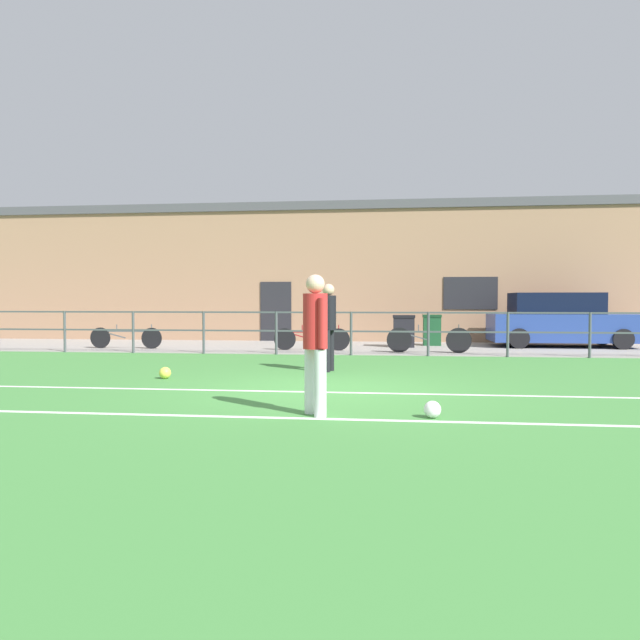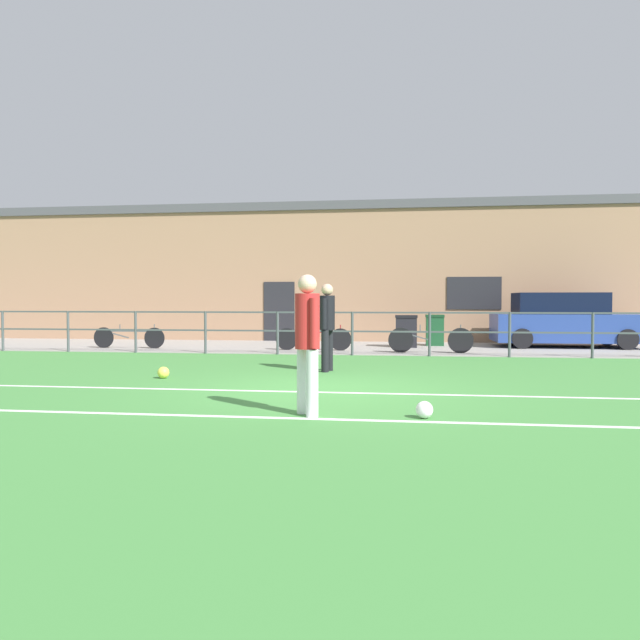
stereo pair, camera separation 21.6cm
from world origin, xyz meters
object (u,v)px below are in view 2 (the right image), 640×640
parked_car_red (564,321)px  trash_bin_1 (435,330)px  soccer_ball_spare (424,410)px  soccer_ball_match (163,373)px  bicycle_parked_0 (313,339)px  bicycle_parked_2 (430,340)px  trash_bin_0 (406,331)px  bicycle_parked_1 (129,337)px  player_goalkeeper (327,322)px  player_striker (307,336)px

parked_car_red → trash_bin_1: size_ratio=4.41×
soccer_ball_spare → trash_bin_1: (0.79, 11.67, 0.41)m
soccer_ball_match → bicycle_parked_0: size_ratio=0.10×
parked_car_red → bicycle_parked_0: size_ratio=1.97×
bicycle_parked_2 → trash_bin_0: bearing=108.2°
soccer_ball_match → bicycle_parked_1: bicycle_parked_1 is taller
soccer_ball_spare → bicycle_parked_1: size_ratio=0.10×
player_goalkeeper → parked_car_red: player_goalkeeper is taller
player_goalkeeper → trash_bin_1: bearing=171.9°
bicycle_parked_0 → trash_bin_0: size_ratio=2.23×
player_striker → parked_car_red: bearing=-63.2°
parked_car_red → player_goalkeeper: bearing=-132.6°
bicycle_parked_1 → bicycle_parked_0: bearing=-0.0°
soccer_ball_spare → bicycle_parked_2: 8.98m
soccer_ball_match → soccer_ball_spare: (4.63, -3.11, -0.00)m
player_striker → trash_bin_0: 10.95m
soccer_ball_match → bicycle_parked_0: bearing=73.3°
soccer_ball_match → bicycle_parked_2: (5.15, 5.84, 0.27)m
soccer_ball_spare → parked_car_red: (4.68, 11.62, 0.70)m
parked_car_red → trash_bin_0: 4.86m
trash_bin_0 → player_goalkeeper: bearing=-104.8°
player_goalkeeper → player_striker: player_goalkeeper is taller
player_goalkeeper → trash_bin_0: (1.66, 6.27, -0.50)m
soccer_ball_match → soccer_ball_spare: bearing=-33.9°
player_goalkeeper → player_striker: 4.60m
player_goalkeeper → parked_car_red: 9.53m
soccer_ball_match → trash_bin_0: bearing=59.8°
trash_bin_0 → trash_bin_1: (0.90, 0.79, -0.00)m
bicycle_parked_0 → bicycle_parked_1: size_ratio=0.98×
player_striker → trash_bin_1: (2.24, 11.65, -0.49)m
bicycle_parked_2 → trash_bin_1: 2.73m
soccer_ball_match → bicycle_parked_2: 7.80m
soccer_ball_match → trash_bin_1: bearing=57.6°
bicycle_parked_1 → bicycle_parked_2: 8.85m
bicycle_parked_1 → soccer_ball_spare: bearing=-48.4°
player_goalkeeper → soccer_ball_spare: bearing=32.8°
soccer_ball_match → bicycle_parked_2: bearing=48.6°
parked_car_red → bicycle_parked_1: 13.20m
bicycle_parked_0 → trash_bin_1: size_ratio=2.24×
player_striker → soccer_ball_spare: size_ratio=8.35×
bicycle_parked_1 → bicycle_parked_2: bearing=-2.8°
soccer_ball_spare → player_striker: bearing=179.4°
bicycle_parked_1 → soccer_ball_match: bearing=-59.5°
parked_car_red → soccer_ball_match: bearing=-137.6°
player_goalkeeper → bicycle_parked_2: 4.96m
soccer_ball_match → bicycle_parked_1: 7.28m
player_striker → soccer_ball_match: bearing=10.5°
soccer_ball_spare → parked_car_red: bearing=68.1°
player_goalkeeper → parked_car_red: bearing=149.2°
player_striker → bicycle_parked_1: 11.64m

